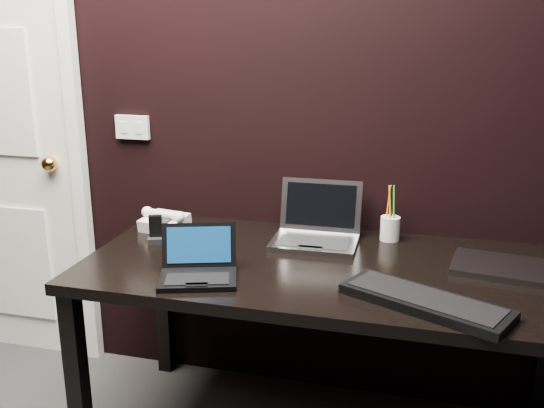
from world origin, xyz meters
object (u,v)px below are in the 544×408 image
(desk, at_px, (328,285))
(ext_keyboard, at_px, (425,301))
(mobile_phone, at_px, (156,232))
(desk_phone, at_px, (164,221))
(netbook, at_px, (198,269))
(pen_cup, at_px, (390,227))
(silver_laptop, at_px, (316,232))
(closed_laptop, at_px, (502,267))

(desk, height_order, ext_keyboard, ext_keyboard)
(ext_keyboard, xyz_separation_m, mobile_phone, (-1.00, 0.30, 0.02))
(ext_keyboard, relative_size, mobile_phone, 4.97)
(desk_phone, relative_size, mobile_phone, 1.95)
(desk, distance_m, netbook, 0.47)
(mobile_phone, bearing_deg, pen_cup, 16.51)
(desk, bearing_deg, netbook, -149.79)
(silver_laptop, distance_m, mobile_phone, 0.61)
(closed_laptop, bearing_deg, pen_cup, 151.16)
(mobile_phone, height_order, pen_cup, pen_cup)
(netbook, bearing_deg, closed_laptop, 18.43)
(netbook, height_order, mobile_phone, netbook)
(desk, relative_size, desk_phone, 8.29)
(netbook, xyz_separation_m, pen_cup, (0.58, 0.54, 0.02))
(netbook, bearing_deg, silver_laptop, 54.78)
(desk, bearing_deg, ext_keyboard, -37.24)
(closed_laptop, distance_m, desk_phone, 1.28)
(desk, xyz_separation_m, silver_laptop, (-0.08, 0.21, 0.12))
(mobile_phone, bearing_deg, netbook, -44.92)
(desk, xyz_separation_m, pen_cup, (0.19, 0.31, 0.13))
(netbook, bearing_deg, pen_cup, 42.95)
(silver_laptop, relative_size, closed_laptop, 0.92)
(desk_phone, bearing_deg, silver_laptop, 1.12)
(netbook, distance_m, desk_phone, 0.53)
(mobile_phone, relative_size, pen_cup, 0.48)
(pen_cup, bearing_deg, silver_laptop, -159.33)
(mobile_phone, distance_m, pen_cup, 0.90)
(silver_laptop, height_order, desk_phone, silver_laptop)
(desk, distance_m, closed_laptop, 0.59)
(closed_laptop, bearing_deg, silver_laptop, 170.26)
(desk, height_order, pen_cup, pen_cup)
(desk_phone, height_order, pen_cup, pen_cup)
(ext_keyboard, bearing_deg, silver_laptop, 132.10)
(desk, height_order, silver_laptop, silver_laptop)
(pen_cup, bearing_deg, desk_phone, -172.71)
(netbook, bearing_deg, mobile_phone, 135.08)
(ext_keyboard, bearing_deg, netbook, 178.17)
(desk, bearing_deg, desk_phone, 164.49)
(ext_keyboard, distance_m, pen_cup, 0.58)
(desk, xyz_separation_m, closed_laptop, (0.57, 0.09, 0.09))
(ext_keyboard, bearing_deg, closed_laptop, 54.57)
(desk_phone, distance_m, pen_cup, 0.90)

